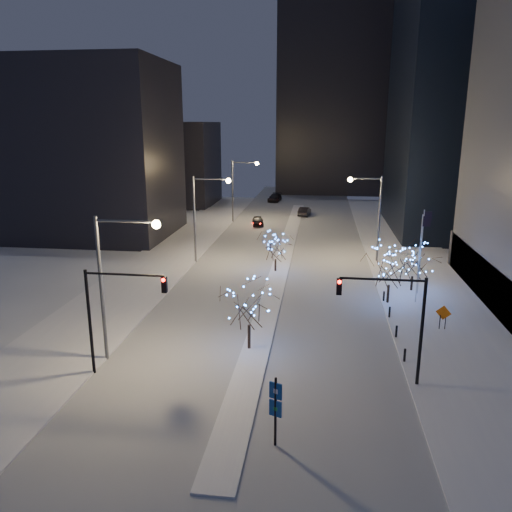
% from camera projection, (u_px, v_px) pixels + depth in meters
% --- Properties ---
extents(ground, '(160.00, 160.00, 0.00)m').
position_uv_depth(ground, '(246.00, 383.00, 31.17)').
color(ground, white).
rests_on(ground, ground).
extents(road, '(20.00, 130.00, 0.02)m').
position_uv_depth(road, '(286.00, 248.00, 64.71)').
color(road, '#9FA4AD').
rests_on(road, ground).
extents(median, '(2.00, 80.00, 0.15)m').
position_uv_depth(median, '(283.00, 258.00, 59.90)').
color(median, silver).
rests_on(median, ground).
extents(east_sidewalk, '(10.00, 90.00, 0.15)m').
position_uv_depth(east_sidewalk, '(429.00, 290.00, 48.45)').
color(east_sidewalk, silver).
rests_on(east_sidewalk, ground).
extents(west_sidewalk, '(8.00, 90.00, 0.15)m').
position_uv_depth(west_sidewalk, '(142.00, 278.00, 52.06)').
color(west_sidewalk, silver).
rests_on(west_sidewalk, ground).
extents(filler_west_near, '(22.00, 18.00, 24.00)m').
position_uv_depth(filler_west_near, '(91.00, 151.00, 69.91)').
color(filler_west_near, black).
rests_on(filler_west_near, ground).
extents(filler_west_far, '(18.00, 16.00, 16.00)m').
position_uv_depth(filler_west_far, '(169.00, 163.00, 99.44)').
color(filler_west_far, black).
rests_on(filler_west_far, ground).
extents(horizon_block, '(24.00, 14.00, 42.00)m').
position_uv_depth(horizon_block, '(332.00, 99.00, 113.19)').
color(horizon_block, black).
rests_on(horizon_block, ground).
extents(street_lamp_w_near, '(4.40, 0.56, 10.00)m').
position_uv_depth(street_lamp_w_near, '(115.00, 269.00, 32.53)').
color(street_lamp_w_near, '#595E66').
rests_on(street_lamp_w_near, ground).
extents(street_lamp_w_mid, '(4.40, 0.56, 10.00)m').
position_uv_depth(street_lamp_w_mid, '(203.00, 207.00, 56.49)').
color(street_lamp_w_mid, '#595E66').
rests_on(street_lamp_w_mid, ground).
extents(street_lamp_w_far, '(4.40, 0.56, 10.00)m').
position_uv_depth(street_lamp_w_far, '(239.00, 182.00, 80.45)').
color(street_lamp_w_far, '#595E66').
rests_on(street_lamp_w_far, ground).
extents(street_lamp_east, '(3.90, 0.56, 10.00)m').
position_uv_depth(street_lamp_east, '(372.00, 207.00, 57.01)').
color(street_lamp_east, '#595E66').
rests_on(street_lamp_east, ground).
extents(traffic_signal_west, '(5.26, 0.43, 7.00)m').
position_uv_depth(traffic_signal_west, '(112.00, 305.00, 30.99)').
color(traffic_signal_west, black).
rests_on(traffic_signal_west, ground).
extents(traffic_signal_east, '(5.26, 0.43, 7.00)m').
position_uv_depth(traffic_signal_east, '(396.00, 313.00, 29.79)').
color(traffic_signal_east, black).
rests_on(traffic_signal_east, ground).
extents(flagpoles, '(1.35, 2.60, 8.00)m').
position_uv_depth(flagpoles, '(421.00, 249.00, 44.80)').
color(flagpoles, silver).
rests_on(flagpoles, east_sidewalk).
extents(bollards, '(0.16, 12.16, 0.90)m').
position_uv_depth(bollards, '(393.00, 321.00, 39.33)').
color(bollards, black).
rests_on(bollards, east_sidewalk).
extents(car_near, '(2.44, 4.52, 1.46)m').
position_uv_depth(car_near, '(258.00, 221.00, 79.19)').
color(car_near, black).
rests_on(car_near, ground).
extents(car_mid, '(2.25, 4.83, 1.53)m').
position_uv_depth(car_mid, '(304.00, 211.00, 87.61)').
color(car_mid, black).
rests_on(car_mid, ground).
extents(car_far, '(2.83, 5.66, 1.58)m').
position_uv_depth(car_far, '(275.00, 198.00, 103.64)').
color(car_far, black).
rests_on(car_far, ground).
extents(holiday_tree_median_near, '(4.29, 4.29, 5.17)m').
position_uv_depth(holiday_tree_median_near, '(249.00, 305.00, 34.83)').
color(holiday_tree_median_near, black).
rests_on(holiday_tree_median_near, median).
extents(holiday_tree_median_far, '(4.40, 4.40, 4.26)m').
position_uv_depth(holiday_tree_median_far, '(276.00, 247.00, 53.74)').
color(holiday_tree_median_far, black).
rests_on(holiday_tree_median_far, median).
extents(holiday_tree_plaza_near, '(5.68, 5.68, 5.31)m').
position_uv_depth(holiday_tree_plaza_near, '(390.00, 267.00, 43.97)').
color(holiday_tree_plaza_near, black).
rests_on(holiday_tree_plaza_near, east_sidewalk).
extents(holiday_tree_plaza_far, '(4.84, 4.84, 4.67)m').
position_uv_depth(holiday_tree_plaza_far, '(414.00, 261.00, 47.36)').
color(holiday_tree_plaza_far, black).
rests_on(holiday_tree_plaza_far, east_sidewalk).
extents(wayfinding_sign, '(0.65, 0.33, 3.77)m').
position_uv_depth(wayfinding_sign, '(276.00, 405.00, 24.53)').
color(wayfinding_sign, black).
rests_on(wayfinding_sign, ground).
extents(construction_sign, '(1.09, 0.53, 1.95)m').
position_uv_depth(construction_sign, '(443.00, 315.00, 38.69)').
color(construction_sign, black).
rests_on(construction_sign, east_sidewalk).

